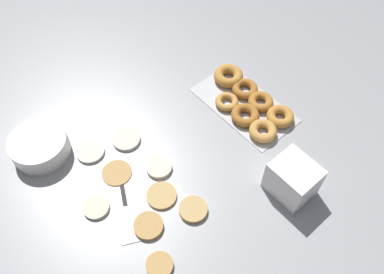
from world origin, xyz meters
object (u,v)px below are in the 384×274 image
pancake_2 (117,172)px  container_stack (293,179)px  batter_bowl (40,146)px  pancake_1 (158,166)px  pancake_5 (148,226)px  pancake_7 (96,207)px  pancake_0 (90,151)px  pancake_4 (160,265)px  spatula (127,215)px  pancake_3 (193,209)px  pancake_6 (162,196)px  donut_tray (248,102)px  pancake_8 (126,139)px

pancake_2 → container_stack: 0.57m
pancake_2 → batter_bowl: 0.28m
pancake_1 → pancake_5: bearing=133.6°
pancake_7 → container_stack: bearing=-124.7°
pancake_0 → pancake_4: size_ratio=1.22×
container_stack → spatula: bearing=59.3°
pancake_4 → pancake_7: size_ratio=0.96×
pancake_0 → pancake_3: pancake_3 is taller
pancake_0 → spatula: pancake_0 is taller
pancake_1 → pancake_2: (0.07, 0.12, -0.00)m
pancake_1 → spatula: (-0.07, 0.18, -0.01)m
pancake_1 → pancake_7: bearing=87.3°
pancake_7 → container_stack: size_ratio=0.60×
pancake_6 → pancake_4: bearing=140.0°
pancake_2 → spatula: pancake_2 is taller
donut_tray → batter_bowl: size_ratio=1.97×
pancake_5 → pancake_6: 0.11m
pancake_0 → container_stack: 0.68m
spatula → batter_bowl: bearing=-141.4°
pancake_1 → donut_tray: bearing=-90.9°
pancake_4 → pancake_7: pancake_4 is taller
pancake_0 → pancake_2: size_ratio=0.97×
pancake_5 → donut_tray: (0.14, -0.57, 0.01)m
pancake_0 → batter_bowl: (0.11, 0.12, 0.03)m
pancake_0 → pancake_1: pancake_1 is taller
donut_tray → pancake_0: bearing=69.5°
pancake_6 → spatula: size_ratio=0.37×
donut_tray → pancake_5: bearing=103.6°
pancake_1 → container_stack: (-0.34, -0.27, 0.06)m
pancake_3 → donut_tray: donut_tray is taller
batter_bowl → pancake_7: bearing=-175.6°
pancake_2 → pancake_5: 0.22m
pancake_4 → pancake_6: bearing=-40.0°
pancake_1 → pancake_5: (-0.15, 0.15, -0.00)m
pancake_4 → spatula: pancake_4 is taller
container_stack → pancake_7: bearing=55.3°
pancake_4 → pancake_5: (0.12, -0.05, 0.00)m
pancake_0 → pancake_7: 0.22m
pancake_7 → batter_bowl: (0.30, 0.02, 0.03)m
pancake_3 → donut_tray: size_ratio=0.23×
pancake_0 → batter_bowl: size_ratio=0.50×
pancake_4 → batter_bowl: size_ratio=0.41×
pancake_4 → pancake_5: 0.13m
pancake_0 → pancake_1: 0.24m
donut_tray → spatula: bearing=96.3°
pancake_1 → pancake_3: bearing=175.7°
pancake_7 → pancake_1: bearing=-92.7°
donut_tray → pancake_8: bearing=68.7°
pancake_6 → donut_tray: donut_tray is taller
pancake_7 → batter_bowl: batter_bowl is taller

